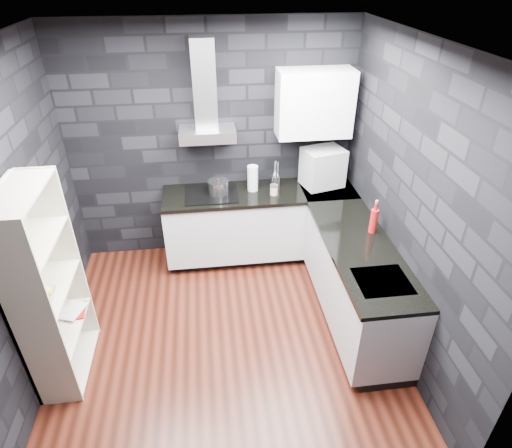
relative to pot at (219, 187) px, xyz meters
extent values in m
plane|color=#471A10|center=(-0.03, -1.30, -0.98)|extent=(3.20, 3.20, 0.00)
plane|color=silver|center=(-0.03, -1.30, 1.72)|extent=(3.20, 3.20, 0.00)
cube|color=black|center=(-0.03, 0.32, 0.37)|extent=(3.20, 0.05, 2.70)
cube|color=black|center=(-0.03, -2.93, 0.37)|extent=(3.20, 0.05, 2.70)
cube|color=black|center=(-1.66, -1.30, 0.37)|extent=(0.05, 3.20, 2.70)
cube|color=black|center=(1.59, -1.30, 0.37)|extent=(0.05, 3.20, 2.70)
cube|color=black|center=(0.47, 0.04, -0.93)|extent=(2.18, 0.50, 0.10)
cube|color=black|center=(1.31, -1.20, -0.93)|extent=(0.50, 1.78, 0.10)
cube|color=silver|center=(0.47, 0.00, -0.50)|extent=(2.20, 0.60, 0.76)
cube|color=silver|center=(1.27, -1.20, -0.50)|extent=(0.60, 1.80, 0.76)
cube|color=black|center=(0.47, -0.01, -0.10)|extent=(2.20, 0.62, 0.04)
cube|color=black|center=(1.26, -1.20, -0.10)|extent=(0.62, 1.80, 0.04)
cube|color=black|center=(1.27, 0.00, -0.10)|extent=(0.62, 0.62, 0.04)
cube|color=silver|center=(-0.08, 0.13, 0.58)|extent=(0.60, 0.34, 0.12)
cube|color=silver|center=(-0.08, 0.20, 1.09)|extent=(0.24, 0.20, 0.90)
cube|color=white|center=(1.07, 0.12, 0.87)|extent=(0.80, 0.35, 0.70)
cube|color=black|center=(-0.08, 0.00, -0.07)|extent=(0.58, 0.50, 0.01)
cube|color=silver|center=(1.27, -1.70, -0.09)|extent=(0.44, 0.40, 0.01)
cylinder|color=silver|center=(0.00, 0.00, 0.00)|extent=(0.27, 0.27, 0.13)
cylinder|color=white|center=(0.39, 0.05, 0.07)|extent=(0.15, 0.15, 0.29)
cylinder|color=#C9AF8D|center=(0.61, -0.09, -0.03)|extent=(0.11, 0.11, 0.10)
cylinder|color=silver|center=(0.66, 0.09, -0.01)|extent=(0.11, 0.11, 0.14)
cube|color=#A5A7AC|center=(1.20, 0.07, 0.15)|extent=(0.51, 0.44, 0.44)
cylinder|color=#A91315|center=(1.44, -0.98, 0.04)|extent=(0.08, 0.08, 0.25)
cube|color=beige|center=(-1.45, -1.47, -0.08)|extent=(0.60, 0.87, 1.80)
imported|color=silver|center=(-1.45, -1.56, -0.04)|extent=(0.21, 0.21, 0.05)
imported|color=#9B0A0A|center=(-1.46, -1.27, -0.41)|extent=(0.17, 0.03, 0.23)
imported|color=#B2B2B2|center=(-1.48, -1.24, -0.39)|extent=(0.17, 0.08, 0.24)
camera|label=1|loc=(-0.12, -4.29, 2.20)|focal=30.00mm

